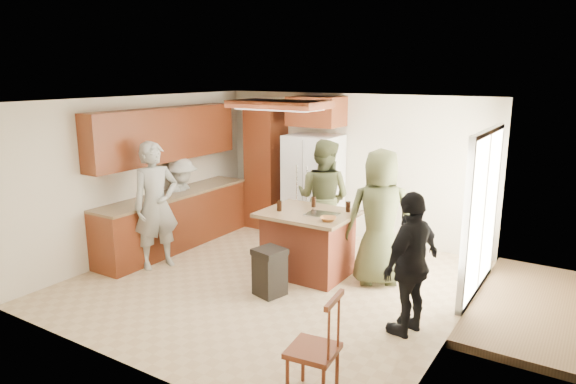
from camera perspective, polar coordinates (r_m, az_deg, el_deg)
The scene contains 12 objects.
person_front_left at distance 7.78m, azimuth -14.46°, elevation -1.45°, with size 0.69×0.50×1.89m, color gray.
person_behind_left at distance 8.08m, azimuth 3.94°, elevation -0.65°, with size 0.90×0.56×1.85m, color #3B4025.
person_behind_right at distance 7.04m, azimuth 10.19°, elevation -2.80°, with size 0.92×0.60×1.88m, color #3A3E24.
person_side_right at distance 5.81m, azimuth 13.54°, elevation -7.76°, with size 0.95×0.49×1.62m, color black.
person_counter at distance 8.79m, azimuth -11.71°, elevation -1.03°, with size 0.95×0.44×1.48m, color gray.
left_cabinetry at distance 8.64m, azimuth -12.76°, elevation 0.16°, with size 0.64×3.00×2.30m.
back_wall_units at distance 9.37m, azimuth -1.10°, elevation 4.13°, with size 1.80×0.60×2.45m.
refrigerator at distance 8.99m, azimuth 2.81°, elevation 0.62°, with size 0.90×0.76×1.80m.
kitchen_island at distance 7.37m, azimuth 2.23°, elevation -5.65°, with size 1.28×1.03×0.93m.
island_items at distance 7.07m, azimuth 3.74°, elevation -2.35°, with size 1.00×0.73×0.15m.
trash_bin at distance 6.76m, azimuth -2.04°, elevation -8.83°, with size 0.43×0.43×0.63m.
spindle_chair at distance 4.75m, azimuth 3.03°, elevation -17.19°, with size 0.47×0.47×0.99m.
Camera 1 is at (3.74, -5.54, 2.85)m, focal length 32.00 mm.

